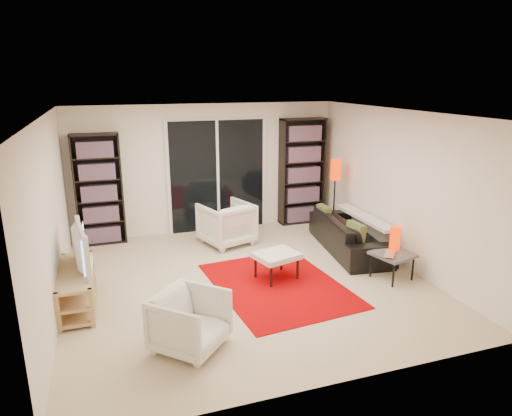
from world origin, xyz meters
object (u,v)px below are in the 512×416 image
Objects in this scene: bookshelf_right at (302,172)px; armchair_front at (190,321)px; tv_stand at (77,287)px; floor_lamp at (335,177)px; ottoman at (277,257)px; sofa at (350,233)px; armchair_back at (226,223)px; bookshelf_left at (99,190)px; side_table at (393,256)px.

bookshelf_right is 2.95× the size of armchair_front.
bookshelf_right is at bearing 29.35° from tv_stand.
floor_lamp is at bearing -70.24° from bookshelf_right.
ottoman is at bearing -121.24° from bookshelf_right.
armchair_back reaches higher than sofa.
bookshelf_left is 5.00m from side_table.
tv_stand is at bearing 15.56° from armchair_back.
side_table is (1.60, -0.54, 0.01)m from ottoman.
bookshelf_left reaches higher than ottoman.
side_table is at bearing -94.06° from floor_lamp.
bookshelf_right is 1.87m from sofa.
bookshelf_right is 3.02m from side_table.
sofa is 2.47× the size of armchair_back.
bookshelf_left is 1.46× the size of tv_stand.
sofa is 3.19× the size of side_table.
floor_lamp reaches higher than tv_stand.
ottoman is at bearing -4.05° from armchair_front.
bookshelf_left reaches higher than floor_lamp.
sofa is 2.87× the size of armchair_front.
tv_stand is 1.62× the size of armchair_back.
floor_lamp is at bearing 85.94° from side_table.
bookshelf_right is at bearing 92.87° from side_table.
side_table is (0.15, -2.94, -0.69)m from bookshelf_right.
tv_stand is 0.94× the size of floor_lamp.
sofa is at bearing -23.16° from bookshelf_left.
side_table is (3.13, 0.84, 0.04)m from armchair_front.
armchair_back reaches higher than side_table.
bookshelf_right is 4.87m from tv_stand.
armchair_back reaches higher than ottoman.
floor_lamp is at bearing -4.09° from armchair_front.
armchair_back is at bearing 131.08° from side_table.
bookshelf_right is 4.87m from armchair_front.
armchair_back is 0.58× the size of floor_lamp.
floor_lamp is (3.28, 2.95, 0.76)m from armchair_front.
armchair_front reaches higher than sofa.
floor_lamp is (4.15, -0.83, 0.11)m from bookshelf_left.
bookshelf_left is 4.23m from floor_lamp.
sofa is at bearing -85.18° from bookshelf_right.
armchair_front is 1.00× the size of ottoman.
armchair_front is at bearing -49.81° from tv_stand.
tv_stand is 4.38m from side_table.
floor_lamp reaches higher than sofa.
tv_stand is at bearing 172.36° from side_table.
ottoman and side_table have the same top height.
armchair_back is 3.27m from armchair_front.
bookshelf_left is 0.93× the size of bookshelf_right.
ottoman is 1.11× the size of side_table.
bookshelf_left is 4.40m from sofa.
armchair_front is at bearing -138.03° from floor_lamp.
side_table is 0.45× the size of floor_lamp.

